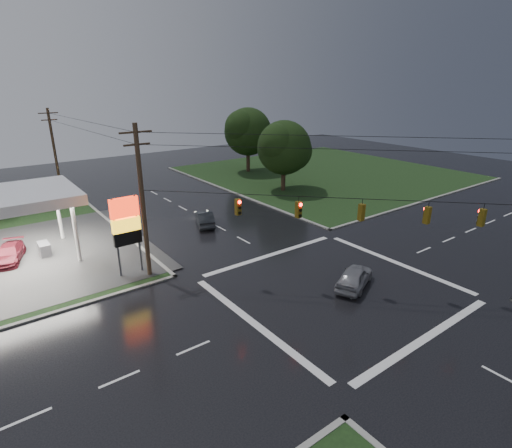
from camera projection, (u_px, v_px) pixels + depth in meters
ground at (334, 288)px, 27.67m from camera, size 120.00×120.00×0.00m
grass_ne at (325, 173)px, 61.87m from camera, size 36.00×36.00×0.08m
pylon_sign at (126, 223)px, 28.33m from camera, size 2.00×0.35×6.00m
utility_pole_nw at (143, 201)px, 27.55m from camera, size 2.20×0.32×11.00m
utility_pole_n at (54, 150)px, 49.14m from camera, size 2.20×0.32×10.50m
traffic_signals at (342, 198)px, 25.46m from camera, size 26.87×26.87×1.47m
tree_ne_near at (285, 148)px, 50.32m from camera, size 7.99×6.80×8.98m
tree_ne_far at (249, 132)px, 60.85m from camera, size 8.46×7.20×9.80m
car_north at (205, 218)px, 39.48m from camera, size 3.05×4.59×1.43m
car_crossing at (354, 277)px, 27.66m from camera, size 4.65×3.36×1.47m
car_pump at (9, 254)px, 31.56m from camera, size 3.09×4.81×1.30m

